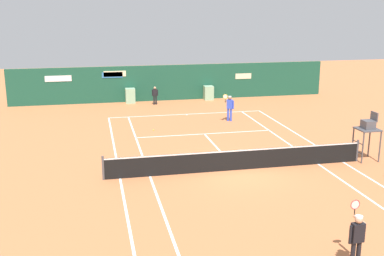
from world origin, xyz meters
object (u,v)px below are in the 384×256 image
at_px(ball_kid_centre_post, 155,94).
at_px(tennis_ball_mid_court, 154,130).
at_px(player_near_side, 357,236).
at_px(player_on_baseline, 230,106).
at_px(umpire_chair, 368,128).

relative_size(ball_kid_centre_post, tennis_ball_mid_court, 20.34).
distance_m(player_near_side, ball_kid_centre_post, 24.14).
height_order(ball_kid_centre_post, tennis_ball_mid_court, ball_kid_centre_post).
relative_size(player_on_baseline, ball_kid_centre_post, 1.35).
distance_m(ball_kid_centre_post, tennis_ball_mid_court, 7.76).
relative_size(umpire_chair, player_near_side, 1.30).
xyz_separation_m(player_near_side, ball_kid_centre_post, (-2.48, 24.02, -0.17)).
xyz_separation_m(umpire_chair, tennis_ball_mid_court, (-9.33, 7.67, -1.55)).
relative_size(player_on_baseline, player_near_side, 1.02).
xyz_separation_m(umpire_chair, player_on_baseline, (-4.20, 9.05, -0.59)).
bearing_deg(player_on_baseline, tennis_ball_mid_court, 37.91).
relative_size(player_near_side, ball_kid_centre_post, 1.32).
bearing_deg(player_on_baseline, umpire_chair, 137.70).
xyz_separation_m(player_on_baseline, ball_kid_centre_post, (-4.00, 6.26, -0.20)).
bearing_deg(ball_kid_centre_post, tennis_ball_mid_court, 84.90).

